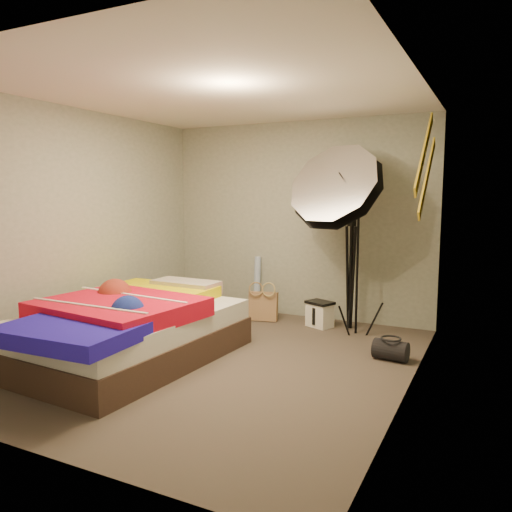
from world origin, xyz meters
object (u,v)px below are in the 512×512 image
Objects in this scene: tote_bag at (263,306)px; photo_umbrella at (338,191)px; camera_tripod at (351,264)px; bed at (128,327)px; camera_case at (320,315)px; duffel_bag at (391,350)px; wrapping_roll at (257,285)px.

tote_bag is 0.16× the size of photo_umbrella.
camera_tripod reaches higher than tote_bag.
tote_bag is 0.15× the size of bed.
camera_case reaches higher than duffel_bag.
bed is at bearing -118.37° from tote_bag.
camera_case is at bearing -161.60° from camera_tripod.
photo_umbrella reaches higher than camera_tripod.
duffel_bag is 0.14× the size of bed.
wrapping_roll is (-0.25, 0.34, 0.20)m from tote_bag.
duffel_bag is 1.83m from photo_umbrella.
bed is (-0.28, -2.26, -0.06)m from wrapping_roll.
camera_case is 0.21× the size of camera_tripod.
tote_bag reaches higher than camera_case.
wrapping_roll is 1.83m from photo_umbrella.
bed is (-0.53, -1.93, 0.13)m from tote_bag.
camera_case is at bearing -17.43° from wrapping_roll.
tote_bag is 1.27× the size of camera_case.
camera_tripod is at bearing -8.55° from wrapping_roll.
wrapping_roll is at bearing 156.14° from duffel_bag.
wrapping_roll reaches higher than duffel_bag.
camera_tripod is (0.08, 0.29, -0.86)m from photo_umbrella.
duffel_bag is at bearing -30.22° from wrapping_roll.
photo_umbrella reaches higher than tote_bag.
photo_umbrella reaches higher than wrapping_roll.
camera_case is at bearing 145.33° from photo_umbrella.
photo_umbrella reaches higher than camera_case.
photo_umbrella reaches higher than bed.
camera_case is 0.89× the size of duffel_bag.
duffel_bag is at bearing -38.40° from tote_bag.
camera_tripod is (0.34, 0.11, 0.63)m from camera_case.
bed is (-2.28, -1.10, 0.22)m from duffel_bag.
duffel_bag is at bearing -55.09° from camera_tripod.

